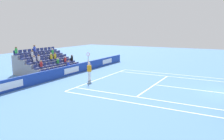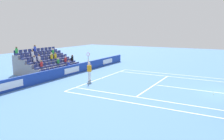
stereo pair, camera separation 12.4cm
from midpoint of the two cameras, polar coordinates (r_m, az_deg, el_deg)
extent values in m
cube|color=white|center=(22.64, -2.55, -2.07)|extent=(10.97, 0.10, 0.01)
cube|color=white|center=(20.38, 10.74, -3.64)|extent=(8.23, 0.10, 0.01)
cube|color=white|center=(19.66, 19.65, -4.59)|extent=(0.10, 6.40, 0.01)
cube|color=white|center=(16.49, 7.69, -6.89)|extent=(0.10, 11.89, 0.01)
cube|color=white|center=(24.12, 14.87, -1.64)|extent=(0.10, 11.89, 0.01)
cube|color=white|center=(15.28, 5.79, -8.25)|extent=(0.10, 11.89, 0.01)
cube|color=white|center=(25.43, 15.64, -1.07)|extent=(0.10, 11.89, 0.01)
cube|color=white|center=(22.59, -2.34, -2.09)|extent=(0.10, 0.20, 0.01)
cube|color=#193899|center=(24.67, -9.98, 0.02)|extent=(22.69, 0.20, 1.02)
cube|color=white|center=(30.78, -0.94, 2.20)|extent=(2.42, 0.01, 0.57)
cube|color=white|center=(24.60, -9.78, -0.01)|extent=(2.42, 0.01, 0.57)
cube|color=white|center=(19.44, -23.87, -3.50)|extent=(2.42, 0.01, 0.57)
cylinder|color=white|center=(21.61, -5.36, -1.49)|extent=(0.16, 0.16, 0.90)
cylinder|color=white|center=(21.39, -5.60, -1.62)|extent=(0.16, 0.16, 0.90)
cube|color=white|center=(21.70, -5.34, -2.55)|extent=(0.17, 0.28, 0.08)
cube|color=white|center=(21.48, -5.58, -2.69)|extent=(0.17, 0.28, 0.08)
cube|color=orange|center=(21.36, -5.52, 0.41)|extent=(0.29, 0.40, 0.60)
sphere|color=beige|center=(21.29, -5.54, 1.63)|extent=(0.24, 0.24, 0.24)
cylinder|color=beige|center=(21.06, -5.77, 1.95)|extent=(0.09, 0.09, 0.62)
cylinder|color=beige|center=(21.54, -5.17, 0.56)|extent=(0.09, 0.09, 0.56)
cylinder|color=black|center=(21.00, -5.79, 3.16)|extent=(0.04, 0.04, 0.28)
torus|color=red|center=(20.97, -5.81, 3.92)|extent=(0.10, 0.31, 0.31)
sphere|color=#D1E533|center=(20.94, -5.82, 4.68)|extent=(0.07, 0.07, 0.07)
cube|color=gray|center=(25.41, -11.84, -0.44)|extent=(6.20, 0.95, 0.42)
cube|color=navy|center=(27.49, -8.07, 1.14)|extent=(0.48, 0.44, 0.20)
cube|color=navy|center=(27.57, -8.42, 1.68)|extent=(0.48, 0.04, 0.30)
cube|color=navy|center=(27.00, -8.86, 0.95)|extent=(0.48, 0.44, 0.20)
cube|color=navy|center=(27.09, -9.21, 1.51)|extent=(0.48, 0.04, 0.30)
cube|color=navy|center=(26.53, -9.68, 0.76)|extent=(0.48, 0.44, 0.20)
cube|color=navy|center=(26.61, -10.04, 1.33)|extent=(0.48, 0.04, 0.30)
cube|color=navy|center=(26.05, -10.53, 0.56)|extent=(0.48, 0.44, 0.20)
cube|color=navy|center=(26.14, -10.89, 1.14)|extent=(0.48, 0.04, 0.30)
cube|color=navy|center=(25.58, -11.41, 0.35)|extent=(0.48, 0.44, 0.20)
cube|color=navy|center=(25.67, -11.77, 0.94)|extent=(0.48, 0.04, 0.30)
cube|color=navy|center=(25.12, -12.33, 0.14)|extent=(0.48, 0.44, 0.20)
cube|color=navy|center=(25.21, -12.69, 0.74)|extent=(0.48, 0.04, 0.30)
cube|color=navy|center=(24.67, -13.28, -0.08)|extent=(0.48, 0.44, 0.20)
cube|color=navy|center=(24.76, -13.64, 0.53)|extent=(0.48, 0.04, 0.30)
cube|color=navy|center=(24.23, -14.26, -0.32)|extent=(0.48, 0.44, 0.20)
cube|color=navy|center=(24.32, -14.63, 0.31)|extent=(0.48, 0.04, 0.30)
cube|color=navy|center=(23.79, -15.28, -0.55)|extent=(0.48, 0.44, 0.20)
cube|color=navy|center=(23.88, -15.65, 0.08)|extent=(0.48, 0.04, 0.30)
cube|color=navy|center=(23.36, -16.33, -0.80)|extent=(0.48, 0.44, 0.20)
cube|color=navy|center=(23.45, -16.71, -0.16)|extent=(0.48, 0.04, 0.30)
cube|color=gray|center=(26.00, -13.44, 0.21)|extent=(6.20, 0.95, 0.84)
cube|color=navy|center=(28.00, -9.65, 2.13)|extent=(0.48, 0.44, 0.20)
cube|color=navy|center=(28.10, -9.98, 2.66)|extent=(0.48, 0.04, 0.30)
cube|color=navy|center=(27.53, -10.45, 1.97)|extent=(0.48, 0.44, 0.20)
cube|color=navy|center=(27.62, -10.79, 2.51)|extent=(0.48, 0.04, 0.30)
cube|color=navy|center=(27.06, -11.28, 1.80)|extent=(0.48, 0.44, 0.20)
cube|color=navy|center=(27.15, -11.62, 2.35)|extent=(0.48, 0.04, 0.30)
cube|color=navy|center=(26.60, -12.14, 1.62)|extent=(0.48, 0.44, 0.20)
cube|color=navy|center=(26.69, -12.49, 2.18)|extent=(0.48, 0.04, 0.30)
cube|color=navy|center=(26.14, -13.03, 1.43)|extent=(0.48, 0.44, 0.20)
cube|color=navy|center=(26.24, -13.38, 2.00)|extent=(0.48, 0.04, 0.30)
cube|color=navy|center=(25.69, -13.96, 1.24)|extent=(0.48, 0.44, 0.20)
cube|color=navy|center=(25.79, -14.31, 1.82)|extent=(0.48, 0.04, 0.30)
cube|color=navy|center=(25.24, -14.91, 1.04)|extent=(0.48, 0.44, 0.20)
cube|color=navy|center=(25.35, -15.27, 1.64)|extent=(0.48, 0.04, 0.30)
cube|color=navy|center=(24.81, -15.90, 0.84)|extent=(0.48, 0.44, 0.20)
cube|color=navy|center=(24.91, -16.26, 1.44)|extent=(0.48, 0.04, 0.30)
cube|color=navy|center=(24.38, -16.93, 0.62)|extent=(0.48, 0.44, 0.20)
cube|color=navy|center=(24.49, -17.28, 1.24)|extent=(0.48, 0.04, 0.30)
cube|color=navy|center=(23.96, -17.99, 0.40)|extent=(0.48, 0.44, 0.20)
cube|color=navy|center=(24.07, -18.34, 1.03)|extent=(0.48, 0.04, 0.30)
cube|color=gray|center=(26.61, -14.98, 0.83)|extent=(6.20, 0.95, 1.26)
cube|color=navy|center=(28.55, -11.16, 3.09)|extent=(0.48, 0.44, 0.20)
cube|color=navy|center=(28.65, -11.49, 3.61)|extent=(0.48, 0.04, 0.30)
cube|color=navy|center=(28.08, -11.98, 2.94)|extent=(0.48, 0.44, 0.20)
cube|color=navy|center=(28.18, -12.31, 3.47)|extent=(0.48, 0.04, 0.30)
cube|color=navy|center=(27.62, -12.82, 2.79)|extent=(0.48, 0.44, 0.20)
cube|color=navy|center=(27.73, -13.15, 3.32)|extent=(0.48, 0.04, 0.30)
cube|color=navy|center=(27.17, -13.69, 2.63)|extent=(0.48, 0.44, 0.20)
cube|color=navy|center=(27.27, -14.02, 3.17)|extent=(0.48, 0.04, 0.30)
cube|color=navy|center=(26.72, -14.59, 2.47)|extent=(0.48, 0.44, 0.20)
cube|color=navy|center=(26.83, -14.92, 3.02)|extent=(0.48, 0.04, 0.30)
cube|color=navy|center=(26.28, -15.52, 2.30)|extent=(0.48, 0.44, 0.20)
cube|color=navy|center=(26.39, -15.85, 2.86)|extent=(0.48, 0.04, 0.30)
cube|color=navy|center=(25.85, -16.48, 2.12)|extent=(0.48, 0.44, 0.20)
cube|color=navy|center=(25.96, -16.82, 2.69)|extent=(0.48, 0.04, 0.30)
cube|color=navy|center=(25.42, -17.47, 1.94)|extent=(0.48, 0.44, 0.20)
cube|color=navy|center=(25.53, -17.81, 2.52)|extent=(0.48, 0.04, 0.30)
cube|color=navy|center=(25.01, -18.49, 1.74)|extent=(0.48, 0.44, 0.20)
cube|color=navy|center=(25.12, -18.84, 2.34)|extent=(0.48, 0.04, 0.30)
cube|color=navy|center=(24.60, -19.55, 1.55)|extent=(0.48, 0.44, 0.20)
cube|color=navy|center=(24.71, -19.90, 2.15)|extent=(0.48, 0.04, 0.30)
cube|color=gray|center=(27.24, -16.44, 1.41)|extent=(6.20, 0.95, 1.68)
cube|color=navy|center=(29.12, -12.63, 4.01)|extent=(0.48, 0.44, 0.20)
cube|color=navy|center=(29.23, -12.94, 4.51)|extent=(0.48, 0.04, 0.30)
cube|color=navy|center=(28.66, -13.45, 3.88)|extent=(0.48, 0.44, 0.20)
cube|color=navy|center=(28.77, -13.77, 4.39)|extent=(0.48, 0.04, 0.30)
cube|color=navy|center=(28.21, -14.30, 3.74)|extent=(0.48, 0.44, 0.20)
cube|color=navy|center=(28.32, -14.62, 4.26)|extent=(0.48, 0.04, 0.30)
cube|color=navy|center=(27.77, -15.17, 3.60)|extent=(0.48, 0.44, 0.20)
cube|color=navy|center=(27.88, -15.49, 4.13)|extent=(0.48, 0.04, 0.30)
cube|color=navy|center=(27.33, -16.08, 3.45)|extent=(0.48, 0.44, 0.20)
cube|color=navy|center=(27.45, -16.40, 3.99)|extent=(0.48, 0.04, 0.30)
cube|color=navy|center=(26.90, -17.01, 3.30)|extent=(0.48, 0.44, 0.20)
cube|color=navy|center=(27.02, -17.33, 3.85)|extent=(0.48, 0.04, 0.30)
cube|color=navy|center=(26.48, -17.97, 3.14)|extent=(0.48, 0.44, 0.20)
cube|color=navy|center=(26.60, -18.30, 3.70)|extent=(0.48, 0.04, 0.30)
cube|color=navy|center=(26.06, -18.96, 2.98)|extent=(0.48, 0.44, 0.20)
cube|color=navy|center=(26.18, -19.29, 3.54)|extent=(0.48, 0.04, 0.30)
cube|color=navy|center=(25.66, -19.99, 2.81)|extent=(0.48, 0.44, 0.20)
cube|color=navy|center=(25.78, -20.31, 3.38)|extent=(0.48, 0.04, 0.30)
cube|color=navy|center=(25.26, -21.04, 2.63)|extent=(0.48, 0.44, 0.20)
cube|color=navy|center=(25.38, -21.37, 3.22)|extent=(0.48, 0.04, 0.30)
cube|color=gray|center=(27.89, -17.83, 1.98)|extent=(6.20, 0.95, 2.10)
cube|color=navy|center=(29.72, -14.03, 4.88)|extent=(0.48, 0.44, 0.20)
cube|color=navy|center=(29.83, -14.34, 5.37)|extent=(0.48, 0.04, 0.30)
cube|color=navy|center=(29.27, -14.86, 4.77)|extent=(0.48, 0.44, 0.20)
cube|color=navy|center=(29.39, -15.17, 5.26)|extent=(0.48, 0.04, 0.30)
cube|color=navy|center=(28.83, -15.72, 4.65)|extent=(0.48, 0.44, 0.20)
cube|color=navy|center=(28.95, -16.02, 5.15)|extent=(0.48, 0.04, 0.30)
cube|color=navy|center=(28.39, -16.59, 4.52)|extent=(0.48, 0.44, 0.20)
cube|color=navy|center=(28.51, -16.90, 5.03)|extent=(0.48, 0.04, 0.30)
cube|color=navy|center=(27.97, -17.50, 4.39)|extent=(0.48, 0.44, 0.20)
cube|color=navy|center=(28.09, -17.81, 4.91)|extent=(0.48, 0.04, 0.30)
cube|color=navy|center=(27.55, -18.43, 4.26)|extent=(0.48, 0.44, 0.20)
cube|color=navy|center=(27.67, -18.75, 4.78)|extent=(0.48, 0.04, 0.30)
cube|color=navy|center=(27.13, -19.40, 4.12)|extent=(0.48, 0.44, 0.20)
cube|color=navy|center=(27.26, -19.71, 4.65)|extent=(0.48, 0.04, 0.30)
cube|color=navy|center=(26.73, -20.39, 3.97)|extent=(0.48, 0.44, 0.20)
cube|color=navy|center=(26.86, -20.70, 4.51)|extent=(0.48, 0.04, 0.30)
cube|color=navy|center=(26.33, -21.41, 3.82)|extent=(0.48, 0.44, 0.20)
cube|color=navy|center=(26.46, -21.72, 4.37)|extent=(0.48, 0.04, 0.30)
cube|color=navy|center=(25.94, -22.46, 3.66)|extent=(0.48, 0.44, 0.20)
cube|color=navy|center=(26.08, -22.77, 4.22)|extent=(0.48, 0.04, 0.30)
cylinder|color=blue|center=(26.03, -10.64, 1.33)|extent=(0.28, 0.28, 0.50)
sphere|color=#D3A884|center=(25.98, -10.67, 2.08)|extent=(0.20, 0.20, 0.20)
cylinder|color=black|center=(27.99, -9.75, 2.86)|extent=(0.28, 0.28, 0.51)
sphere|color=brown|center=(27.95, -9.77, 3.58)|extent=(0.20, 0.20, 0.20)
cylinder|color=white|center=(25.41, -17.59, 2.70)|extent=(0.28, 0.28, 0.48)
sphere|color=brown|center=(25.37, -17.63, 3.47)|extent=(0.20, 0.20, 0.20)
cylinder|color=white|center=(26.06, -19.08, 3.75)|extent=(0.28, 0.28, 0.50)
sphere|color=brown|center=(26.03, -19.13, 4.52)|extent=(0.20, 0.20, 0.20)
cylinder|color=green|center=(26.13, -13.14, 2.12)|extent=(0.28, 0.28, 0.43)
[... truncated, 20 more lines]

